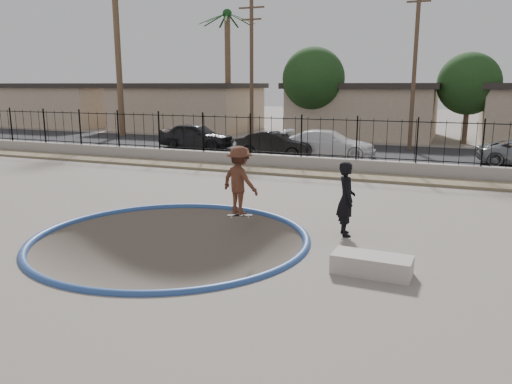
{
  "coord_description": "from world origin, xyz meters",
  "views": [
    {
      "loc": [
        6.47,
        -11.37,
        3.82
      ],
      "look_at": [
        1.11,
        2.0,
        0.7
      ],
      "focal_mm": 35.0,
      "sensor_mm": 36.0,
      "label": 1
    }
  ],
  "objects_px": {
    "videographer": "(346,199)",
    "car_b": "(275,144)",
    "car_c": "(329,144)",
    "skateboard": "(240,215)",
    "concrete_ledge": "(372,265)",
    "car_a": "(196,136)",
    "skater": "(240,184)"
  },
  "relations": [
    {
      "from": "skateboard",
      "to": "car_c",
      "type": "xyz_separation_m",
      "value": [
        -0.47,
        12.76,
        0.7
      ]
    },
    {
      "from": "skater",
      "to": "skateboard",
      "type": "distance_m",
      "value": 0.95
    },
    {
      "from": "car_c",
      "to": "videographer",
      "type": "bearing_deg",
      "value": -166.4
    },
    {
      "from": "skater",
      "to": "skateboard",
      "type": "xyz_separation_m",
      "value": [
        0.0,
        0.0,
        -0.95
      ]
    },
    {
      "from": "skateboard",
      "to": "concrete_ledge",
      "type": "relative_size",
      "value": 0.46
    },
    {
      "from": "car_b",
      "to": "skater",
      "type": "bearing_deg",
      "value": -165.73
    },
    {
      "from": "concrete_ledge",
      "to": "skater",
      "type": "bearing_deg",
      "value": 144.29
    },
    {
      "from": "skateboard",
      "to": "videographer",
      "type": "relative_size",
      "value": 0.39
    },
    {
      "from": "skateboard",
      "to": "car_b",
      "type": "bearing_deg",
      "value": 81.11
    },
    {
      "from": "videographer",
      "to": "concrete_ledge",
      "type": "bearing_deg",
      "value": 179.32
    },
    {
      "from": "car_a",
      "to": "skater",
      "type": "bearing_deg",
      "value": -147.73
    },
    {
      "from": "car_b",
      "to": "car_c",
      "type": "xyz_separation_m",
      "value": [
        2.66,
        0.96,
        0.05
      ]
    },
    {
      "from": "car_a",
      "to": "car_c",
      "type": "relative_size",
      "value": 0.91
    },
    {
      "from": "concrete_ledge",
      "to": "car_a",
      "type": "height_order",
      "value": "car_a"
    },
    {
      "from": "concrete_ledge",
      "to": "car_a",
      "type": "relative_size",
      "value": 0.36
    },
    {
      "from": "skateboard",
      "to": "car_c",
      "type": "bearing_deg",
      "value": 68.37
    },
    {
      "from": "videographer",
      "to": "car_b",
      "type": "distance_m",
      "value": 13.96
    },
    {
      "from": "car_a",
      "to": "car_c",
      "type": "xyz_separation_m",
      "value": [
        8.25,
        -0.64,
        -0.05
      ]
    },
    {
      "from": "skater",
      "to": "car_b",
      "type": "relative_size",
      "value": 0.49
    },
    {
      "from": "car_c",
      "to": "concrete_ledge",
      "type": "bearing_deg",
      "value": -165.1
    },
    {
      "from": "skater",
      "to": "concrete_ledge",
      "type": "height_order",
      "value": "skater"
    },
    {
      "from": "concrete_ledge",
      "to": "car_a",
      "type": "xyz_separation_m",
      "value": [
        -13.03,
        16.5,
        0.6
      ]
    },
    {
      "from": "skateboard",
      "to": "car_c",
      "type": "distance_m",
      "value": 12.79
    },
    {
      "from": "videographer",
      "to": "car_c",
      "type": "xyz_separation_m",
      "value": [
        -3.7,
        13.38,
        -0.21
      ]
    },
    {
      "from": "skateboard",
      "to": "concrete_ledge",
      "type": "height_order",
      "value": "concrete_ledge"
    },
    {
      "from": "skateboard",
      "to": "car_b",
      "type": "xyz_separation_m",
      "value": [
        -3.13,
        11.8,
        0.65
      ]
    },
    {
      "from": "skateboard",
      "to": "videographer",
      "type": "distance_m",
      "value": 3.42
    },
    {
      "from": "videographer",
      "to": "car_b",
      "type": "height_order",
      "value": "videographer"
    },
    {
      "from": "car_b",
      "to": "car_c",
      "type": "relative_size",
      "value": 0.82
    },
    {
      "from": "concrete_ledge",
      "to": "car_b",
      "type": "bearing_deg",
      "value": 116.53
    },
    {
      "from": "car_c",
      "to": "skateboard",
      "type": "bearing_deg",
      "value": -179.78
    },
    {
      "from": "videographer",
      "to": "car_b",
      "type": "relative_size",
      "value": 0.47
    }
  ]
}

